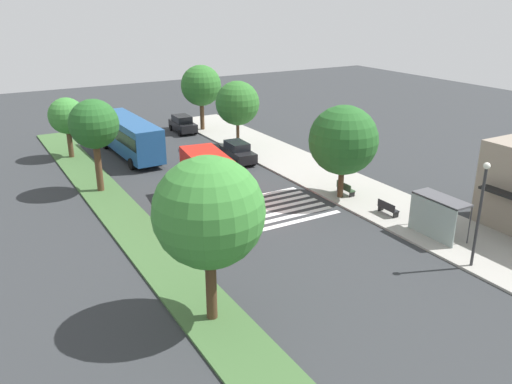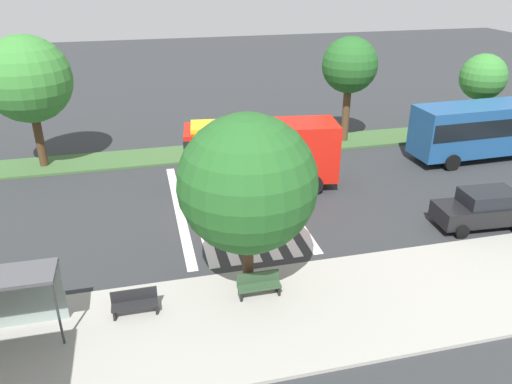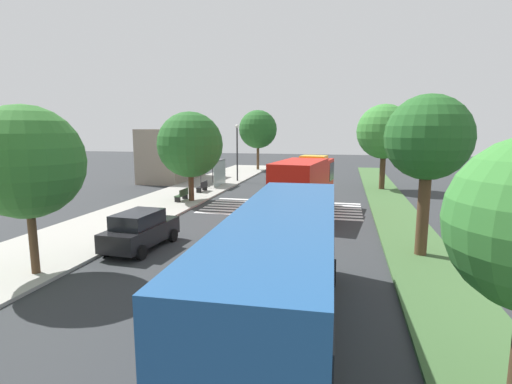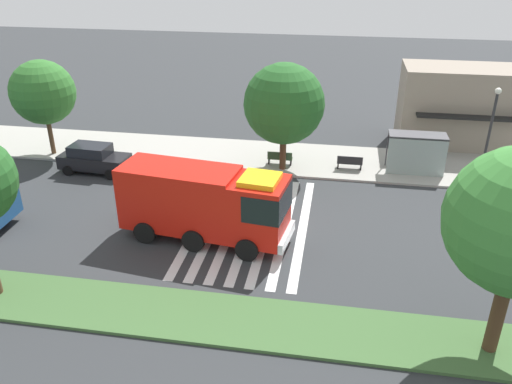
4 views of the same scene
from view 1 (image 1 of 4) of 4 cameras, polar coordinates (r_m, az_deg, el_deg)
name	(u,v)px [view 1 (image 1 of 4)]	position (r m, az deg, el deg)	size (l,w,h in m)	color
ground_plane	(253,216)	(35.83, -0.37, -2.57)	(120.00, 120.00, 0.00)	#2D3033
sidewalk	(356,191)	(40.73, 10.75, 0.06)	(60.00, 5.77, 0.14)	#9E9B93
median_strip	(143,239)	(33.03, -12.04, -5.00)	(60.00, 3.00, 0.14)	#3D6033
crosswalk	(250,214)	(36.14, -0.67, -2.35)	(5.85, 11.09, 0.01)	silver
fire_truck	(214,182)	(36.07, -4.52, 1.07)	(8.56, 3.58, 3.72)	red
parked_car_west	(183,124)	(58.31, -7.91, 7.28)	(4.27, 2.14, 1.81)	black
parked_car_mid	(238,152)	(47.20, -1.98, 4.33)	(4.46, 2.18, 1.80)	black
transit_bus	(129,135)	(49.89, -13.48, 6.04)	(11.05, 3.09, 3.49)	navy
bus_stop_shelter	(437,210)	(33.66, 18.87, -1.82)	(3.50, 1.40, 2.46)	#4C4C51
bench_near_shelter	(388,208)	(36.62, 14.00, -1.69)	(1.60, 0.50, 0.90)	black
bench_west_of_shelter	(345,188)	(39.70, 9.58, 0.40)	(1.60, 0.50, 0.90)	#2D472D
street_lamp	(480,206)	(30.13, 23.02, -1.40)	(0.36, 0.36, 5.88)	#2D2D30
sidewalk_tree_far_west	(201,86)	(58.11, -5.94, 11.32)	(4.34, 4.34, 6.96)	#513823
sidewalk_tree_west	(237,103)	(50.89, -2.01, 9.54)	(4.19, 4.19, 6.35)	#513823
sidewalk_tree_center	(343,140)	(37.99, 9.39, 5.52)	(4.94, 4.94, 6.74)	#47301E
median_tree_far_west	(67,116)	(50.44, -19.72, 7.70)	(3.22, 3.22, 5.42)	#513823
median_tree_west	(94,125)	(40.39, -17.06, 6.93)	(3.61, 3.61, 6.92)	#513823
median_tree_center	(209,213)	(22.59, -5.11, -2.25)	(4.89, 4.89, 7.65)	#47301E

